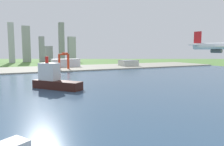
% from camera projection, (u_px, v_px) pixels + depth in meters
% --- Properties ---
extents(ground_plane, '(2400.00, 2400.00, 0.00)m').
position_uv_depth(ground_plane, '(67.00, 81.00, 285.08)').
color(ground_plane, '#5D8C40').
extents(water_bay, '(840.00, 360.00, 0.15)m').
position_uv_depth(water_bay, '(81.00, 88.00, 231.36)').
color(water_bay, '#385675').
rests_on(water_bay, ground).
extents(industrial_pier, '(840.00, 140.00, 2.50)m').
position_uv_depth(industrial_pier, '(45.00, 69.00, 455.05)').
color(industrial_pier, '#A29F8D').
rests_on(industrial_pier, ground).
extents(cargo_ship, '(46.51, 53.10, 34.45)m').
position_uv_depth(cargo_ship, '(54.00, 80.00, 228.46)').
color(cargo_ship, '#381914').
rests_on(cargo_ship, water_bay).
extents(port_crane_red, '(20.81, 40.17, 34.00)m').
position_uv_depth(port_crane_red, '(64.00, 57.00, 436.53)').
color(port_crane_red, red).
rests_on(port_crane_red, industrial_pier).
extents(warehouse_main, '(64.50, 28.62, 17.87)m').
position_uv_depth(warehouse_main, '(66.00, 63.00, 504.54)').
color(warehouse_main, silver).
rests_on(warehouse_main, industrial_pier).
extents(warehouse_annex, '(41.89, 33.90, 13.67)m').
position_uv_depth(warehouse_annex, '(128.00, 63.00, 532.20)').
color(warehouse_annex, silver).
rests_on(warehouse_annex, industrial_pier).
extents(distant_skyline, '(318.26, 73.57, 140.34)m').
position_uv_depth(distant_skyline, '(27.00, 45.00, 733.80)').
color(distant_skyline, '#A19FAD').
rests_on(distant_skyline, ground).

